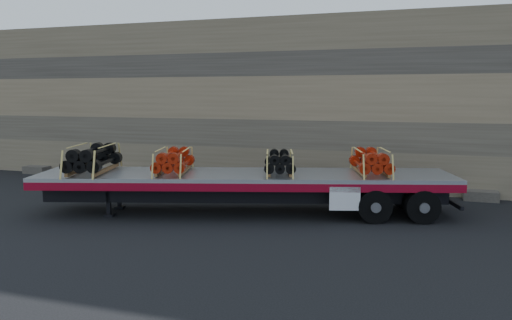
% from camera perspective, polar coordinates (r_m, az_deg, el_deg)
% --- Properties ---
extents(ground, '(120.00, 120.00, 0.00)m').
position_cam_1_polar(ground, '(16.11, 0.35, -6.32)').
color(ground, black).
rests_on(ground, ground).
extents(rock_wall, '(44.00, 3.00, 7.00)m').
position_cam_1_polar(rock_wall, '(21.92, 5.66, 6.56)').
color(rock_wall, '#7A6B54').
rests_on(rock_wall, ground).
extents(trailer, '(13.45, 6.25, 1.33)m').
position_cam_1_polar(trailer, '(16.25, -1.32, -3.81)').
color(trailer, '#B5B8BE').
rests_on(trailer, ground).
extents(bundle_front, '(1.83, 2.64, 0.85)m').
position_cam_1_polar(bundle_front, '(17.06, -18.13, 0.07)').
color(bundle_front, black).
rests_on(bundle_front, trailer).
extents(bundle_midfront, '(1.59, 2.29, 0.74)m').
position_cam_1_polar(bundle_midfront, '(16.36, -9.38, -0.16)').
color(bundle_midfront, '#A61D08').
rests_on(bundle_midfront, trailer).
extents(bundle_midrear, '(1.46, 2.10, 0.68)m').
position_cam_1_polar(bundle_midrear, '(16.06, 2.70, -0.32)').
color(bundle_midrear, black).
rests_on(bundle_midrear, trailer).
extents(bundle_rear, '(1.61, 2.32, 0.75)m').
position_cam_1_polar(bundle_rear, '(16.37, 12.98, -0.23)').
color(bundle_rear, '#A61D08').
rests_on(bundle_rear, trailer).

